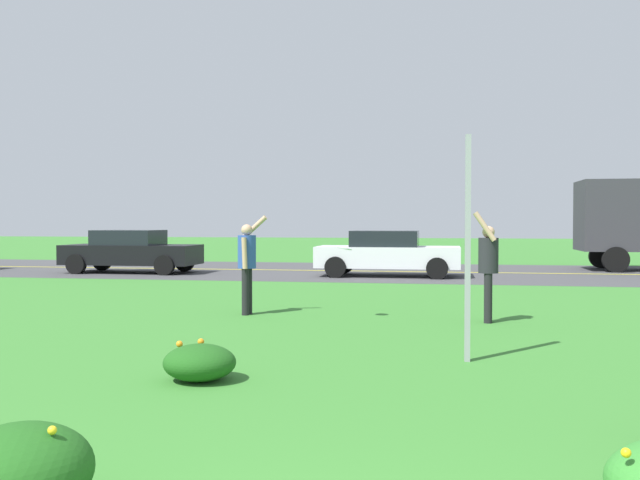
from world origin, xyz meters
The scene contains 11 objects.
ground_plane centered at (0.00, 10.99, 0.00)m, with size 120.00×120.00×0.00m, color #387A2D.
highway_strip centered at (0.00, 21.99, 0.00)m, with size 120.00×9.23×0.01m, color #424244.
highway_center_stripe centered at (0.00, 21.99, 0.01)m, with size 120.00×0.16×0.00m, color yellow.
daylily_clump_mid_center centered at (-1.85, 1.51, 0.28)m, with size 0.85×0.91×0.57m.
daylily_clump_front_left centered at (-2.04, 5.06, 0.20)m, with size 0.80×0.76×0.42m.
sign_post_near_path centered at (0.88, 6.67, 1.41)m, with size 0.07×0.10×2.82m.
person_thrower_blue_shirt centered at (-3.04, 10.38, 1.02)m, with size 0.52×0.50×1.86m.
person_catcher_dark_shirt centered at (1.34, 10.13, 1.01)m, with size 0.44×0.50×1.92m.
frisbee_white centered at (-1.16, 10.09, 1.27)m, with size 0.27×0.27×0.09m.
car_black_center_left centered at (-9.89, 19.91, 0.74)m, with size 4.50×2.00×1.45m.
car_white_center_right centered at (-1.19, 19.91, 0.74)m, with size 4.50×2.00×1.45m.
Camera 1 is at (0.59, -2.14, 1.75)m, focal length 39.01 mm.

